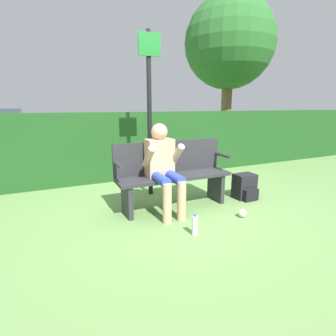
{
  "coord_description": "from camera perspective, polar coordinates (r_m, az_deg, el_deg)",
  "views": [
    {
      "loc": [
        -1.54,
        -3.12,
        1.4
      ],
      "look_at": [
        -0.15,
        -0.1,
        0.61
      ],
      "focal_mm": 28.0,
      "sensor_mm": 36.0,
      "label": 1
    }
  ],
  "objects": [
    {
      "name": "person_seated",
      "position": [
        3.4,
        -1.06,
        0.79
      ],
      "size": [
        0.49,
        0.62,
        1.18
      ],
      "color": "#DBA884",
      "rests_on": "ground"
    },
    {
      "name": "hedge_back",
      "position": [
        5.23,
        -7.32,
        4.96
      ],
      "size": [
        12.0,
        0.38,
        1.28
      ],
      "color": "#1E4C1E",
      "rests_on": "ground"
    },
    {
      "name": "water_bottle",
      "position": [
        2.97,
        5.88,
        -12.29
      ],
      "size": [
        0.07,
        0.07,
        0.24
      ],
      "color": "white",
      "rests_on": "ground"
    },
    {
      "name": "ground_plane",
      "position": [
        3.75,
        1.46,
        -8.49
      ],
      "size": [
        40.0,
        40.0,
        0.0
      ],
      "primitive_type": "plane",
      "color": "#668E4C"
    },
    {
      "name": "litter_crumple",
      "position": [
        3.55,
        15.89,
        -9.44
      ],
      "size": [
        0.1,
        0.1,
        0.1
      ],
      "color": "silver",
      "rests_on": "ground"
    },
    {
      "name": "park_bench",
      "position": [
        3.66,
        1.07,
        -1.15
      ],
      "size": [
        1.62,
        0.4,
        0.93
      ],
      "color": "#2D2D33",
      "rests_on": "ground"
    },
    {
      "name": "tree",
      "position": [
        9.49,
        13.21,
        24.83
      ],
      "size": [
        2.88,
        2.88,
        4.79
      ],
      "color": "brown",
      "rests_on": "ground"
    },
    {
      "name": "signpost",
      "position": [
        4.07,
        -4.04,
        13.47
      ],
      "size": [
        0.33,
        0.09,
        2.46
      ],
      "color": "black",
      "rests_on": "ground"
    },
    {
      "name": "backpack",
      "position": [
        4.22,
        16.4,
        -3.97
      ],
      "size": [
        0.32,
        0.31,
        0.38
      ],
      "color": "black",
      "rests_on": "ground"
    },
    {
      "name": "parked_car",
      "position": [
        16.82,
        -32.53,
        8.66
      ],
      "size": [
        3.93,
        2.12,
        1.24
      ],
      "rotation": [
        0.0,
        0.0,
        -0.05
      ],
      "color": "silver",
      "rests_on": "ground"
    }
  ]
}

